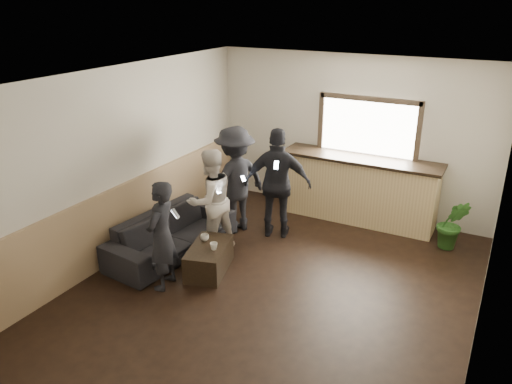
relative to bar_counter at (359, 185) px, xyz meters
The scene contains 12 objects.
ground 2.79m from the bar_counter, 96.35° to the right, with size 5.00×6.00×0.01m, color black.
room_shell 3.00m from the bar_counter, 111.04° to the right, with size 5.01×6.01×2.80m.
bar_counter is the anchor object (origin of this frame).
sofa 3.32m from the bar_counter, 130.31° to the right, with size 2.16×0.84×0.63m, color black.
coffee_table 3.06m from the bar_counter, 116.13° to the right, with size 0.49×0.89×0.39m, color black.
cup_a 3.00m from the bar_counter, 119.55° to the right, with size 0.12×0.12×0.10m, color silver.
cup_b 3.03m from the bar_counter, 113.62° to the right, with size 0.11×0.11×0.10m, color silver.
potted_plant 1.67m from the bar_counter, 13.02° to the right, with size 0.46×0.37×0.83m, color #2D6623.
person_a 3.72m from the bar_counter, 116.32° to the right, with size 0.49×0.61×1.51m.
person_b 2.70m from the bar_counter, 128.70° to the right, with size 0.87×0.96×1.60m.
person_c 2.18m from the bar_counter, 141.03° to the right, with size 1.07×1.32×1.78m.
person_d 1.59m from the bar_counter, 128.22° to the right, with size 1.14×0.75×1.81m.
Camera 1 is at (2.50, -5.24, 3.71)m, focal length 35.00 mm.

